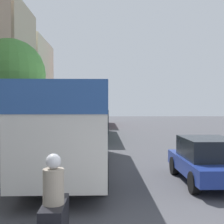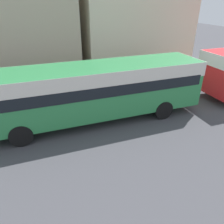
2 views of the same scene
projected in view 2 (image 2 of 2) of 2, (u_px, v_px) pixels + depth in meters
building_far_terrace at (25, 15)px, 14.41m from camera, size 5.56×6.18×9.43m
building_end_row at (129, 18)px, 17.31m from camera, size 6.37×8.13×8.52m
bus_following at (92, 86)px, 10.67m from camera, size 2.55×11.34×2.86m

